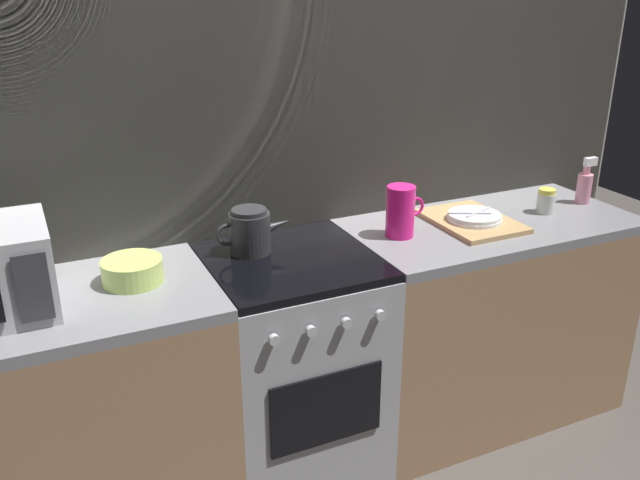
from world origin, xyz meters
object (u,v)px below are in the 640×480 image
Objects in this scene: pitcher at (401,211)px; stove_unit at (293,366)px; dish_pile at (473,220)px; spray_bottle at (585,185)px; spice_jar at (546,201)px; kettle at (250,231)px; mixing_bowl at (132,271)px.

stove_unit is at bearing -177.08° from pitcher.
spray_bottle is at bearing 1.38° from dish_pile.
spray_bottle is at bearing 7.57° from spice_jar.
spray_bottle is (0.24, 0.03, 0.03)m from spice_jar.
dish_pile reaches higher than stove_unit.
kettle reaches higher than dish_pile.
stove_unit is 3.16× the size of kettle.
stove_unit is at bearing -179.25° from dish_pile.
mixing_bowl reaches higher than dish_pile.
mixing_bowl is at bearing 179.59° from spray_bottle.
kettle is at bearing 133.60° from stove_unit.
kettle is 1.42× the size of mixing_bowl.
pitcher is 0.99× the size of spray_bottle.
dish_pile is at bearing 177.17° from spice_jar.
kettle is 1.52m from spray_bottle.
kettle is 1.40× the size of spray_bottle.
dish_pile is 0.36m from spice_jar.
stove_unit is 0.93m from dish_pile.
mixing_bowl is at bearing 178.45° from spice_jar.
spice_jar is at bearing -1.55° from mixing_bowl.
spray_bottle reaches higher than kettle.
kettle is at bearing 171.00° from pitcher.
kettle is at bearing 176.60° from spray_bottle.
dish_pile is (1.35, -0.03, -0.02)m from mixing_bowl.
stove_unit is at bearing -178.98° from spray_bottle.
stove_unit is 4.50× the size of pitcher.
pitcher is at bearing -179.92° from spray_bottle.
spice_jar is at bearing -5.50° from kettle.
mixing_bowl is at bearing 175.93° from stove_unit.
pitcher is (1.02, -0.02, 0.06)m from mixing_bowl.
mixing_bowl is at bearing 179.14° from pitcher.
kettle is 2.71× the size of spice_jar.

